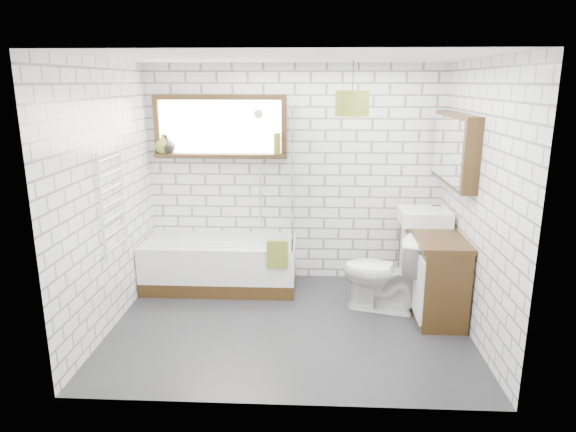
{
  "coord_description": "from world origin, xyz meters",
  "views": [
    {
      "loc": [
        0.22,
        -4.59,
        2.3
      ],
      "look_at": [
        -0.02,
        0.25,
        1.03
      ],
      "focal_mm": 32.0,
      "sensor_mm": 36.0,
      "label": 1
    }
  ],
  "objects_px": {
    "vanity": "(431,266)",
    "basin": "(424,216)",
    "bathtub": "(221,263)",
    "pendant": "(352,103)",
    "toilet": "(382,273)"
  },
  "relations": [
    {
      "from": "vanity",
      "to": "basin",
      "type": "xyz_separation_m",
      "value": [
        -0.06,
        0.19,
        0.49
      ]
    },
    {
      "from": "bathtub",
      "to": "basin",
      "type": "xyz_separation_m",
      "value": [
        2.24,
        -0.17,
        0.63
      ]
    },
    {
      "from": "pendant",
      "to": "toilet",
      "type": "bearing_deg",
      "value": -12.12
    },
    {
      "from": "pendant",
      "to": "vanity",
      "type": "bearing_deg",
      "value": 6.18
    },
    {
      "from": "toilet",
      "to": "pendant",
      "type": "bearing_deg",
      "value": -86.76
    },
    {
      "from": "vanity",
      "to": "basin",
      "type": "bearing_deg",
      "value": 107.71
    },
    {
      "from": "basin",
      "to": "toilet",
      "type": "bearing_deg",
      "value": -143.0
    },
    {
      "from": "vanity",
      "to": "pendant",
      "type": "relative_size",
      "value": 4.49
    },
    {
      "from": "pendant",
      "to": "bathtub",
      "type": "bearing_deg",
      "value": 162.09
    },
    {
      "from": "basin",
      "to": "pendant",
      "type": "height_order",
      "value": "pendant"
    },
    {
      "from": "bathtub",
      "to": "pendant",
      "type": "bearing_deg",
      "value": -17.91
    },
    {
      "from": "bathtub",
      "to": "vanity",
      "type": "xyz_separation_m",
      "value": [
        2.3,
        -0.36,
        0.14
      ]
    },
    {
      "from": "vanity",
      "to": "toilet",
      "type": "distance_m",
      "value": 0.56
    },
    {
      "from": "vanity",
      "to": "basin",
      "type": "relative_size",
      "value": 2.82
    },
    {
      "from": "bathtub",
      "to": "toilet",
      "type": "height_order",
      "value": "toilet"
    }
  ]
}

